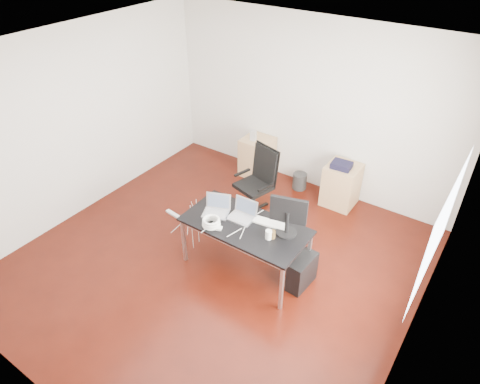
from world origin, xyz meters
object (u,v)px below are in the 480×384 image
Objects in this scene: filing_cabinet_left at (257,157)px; pc_tower at (302,272)px; filing_cabinet_right at (341,185)px; desk at (245,228)px; office_chair at (258,179)px.

pc_tower is (1.93, -1.95, -0.13)m from filing_cabinet_left.
filing_cabinet_right is at bearing 0.00° from filing_cabinet_left.
office_chair is at bearing 115.25° from desk.
filing_cabinet_left reaches higher than pc_tower.
filing_cabinet_left is at bearing 180.00° from filing_cabinet_right.
office_chair reaches higher than filing_cabinet_right.
filing_cabinet_left is (-0.61, 0.93, -0.26)m from office_chair.
filing_cabinet_right is at bearing 78.28° from desk.
office_chair is 1.14m from filing_cabinet_left.
office_chair reaches higher than desk.
office_chair is 2.40× the size of pc_tower.
pc_tower is (0.34, -1.95, -0.13)m from filing_cabinet_right.
office_chair is at bearing 146.63° from pc_tower.
pc_tower is at bearing -22.24° from office_chair.
office_chair is at bearing -136.57° from filing_cabinet_right.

